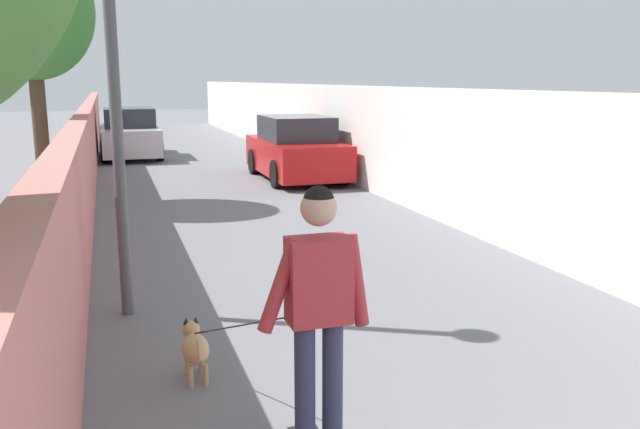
% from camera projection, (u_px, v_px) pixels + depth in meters
% --- Properties ---
extents(ground_plane, '(80.00, 80.00, 0.00)m').
position_uv_depth(ground_plane, '(227.00, 187.00, 15.04)').
color(ground_plane, slate).
extents(wall_left, '(48.00, 0.30, 1.73)m').
position_uv_depth(wall_left, '(83.00, 166.00, 12.10)').
color(wall_left, '#CC726B').
rests_on(wall_left, ground).
extents(fence_right, '(48.00, 0.30, 2.27)m').
position_uv_depth(fence_right, '(385.00, 142.00, 13.85)').
color(fence_right, silver).
rests_on(fence_right, ground).
extents(tree_left_near, '(2.30, 2.30, 4.98)m').
position_uv_depth(tree_left_near, '(31.00, 12.00, 12.24)').
color(tree_left_near, '#473523').
rests_on(tree_left_near, ground).
extents(lamp_post, '(0.36, 0.36, 4.43)m').
position_uv_depth(lamp_post, '(110.00, 17.00, 6.36)').
color(lamp_post, '#4C4C51').
rests_on(lamp_post, ground).
extents(person_skateboarder, '(0.22, 0.71, 1.74)m').
position_uv_depth(person_skateboarder, '(319.00, 302.00, 3.98)').
color(person_skateboarder, '#333859').
rests_on(person_skateboarder, skateboard).
extents(dog, '(1.86, 0.69, 1.06)m').
position_uv_depth(dog, '(195.00, 347.00, 5.42)').
color(dog, tan).
rests_on(dog, ground).
extents(car_near, '(3.89, 1.80, 1.54)m').
position_uv_depth(car_near, '(296.00, 150.00, 16.17)').
color(car_near, '#B71414').
rests_on(car_near, ground).
extents(car_far, '(4.03, 1.80, 1.54)m').
position_uv_depth(car_far, '(130.00, 134.00, 20.70)').
color(car_far, silver).
rests_on(car_far, ground).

